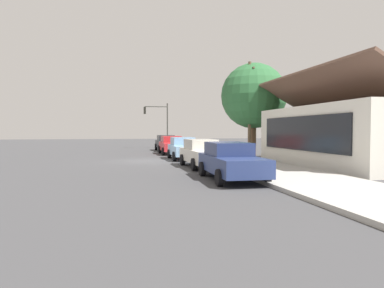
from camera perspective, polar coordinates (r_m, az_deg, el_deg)
ground_plane at (r=24.23m, az=-7.16°, el=-2.76°), size 120.00×120.00×0.00m
sidewalk_curb at (r=25.30m, az=5.59°, el=-2.36°), size 60.00×4.20×0.16m
car_charcoal at (r=35.98m, az=-4.22°, el=0.20°), size 4.57×2.02×1.59m
car_cherry at (r=30.94m, az=-3.32°, el=-0.14°), size 4.41×2.07×1.59m
car_skyblue at (r=25.39m, az=-1.43°, el=-0.68°), size 4.33×1.99×1.59m
car_ivory at (r=20.04m, az=1.65°, el=-1.47°), size 4.83×2.03×1.59m
car_navy at (r=15.14m, az=6.29°, el=-2.70°), size 4.92×2.17×1.59m
storefront_building at (r=23.33m, az=24.88°, el=1.54°), size 12.16×7.44×5.56m
shade_tree at (r=29.41m, az=9.97°, el=7.68°), size 5.32×5.32×7.58m
traffic_light_main at (r=40.69m, az=-5.50°, el=4.21°), size 0.37×2.79×5.20m
utility_pole_wooden at (r=28.26m, az=9.31°, el=5.92°), size 1.80×0.24×7.50m
fire_hydrant_red at (r=31.75m, az=-0.64°, el=-0.65°), size 0.22×0.22×0.71m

